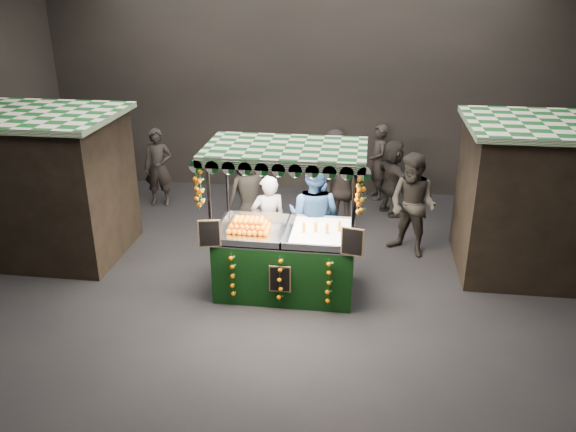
# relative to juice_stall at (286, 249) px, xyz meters

# --- Properties ---
(ground) EXTENTS (12.00, 12.00, 0.00)m
(ground) POSITION_rel_juice_stall_xyz_m (-0.14, -0.12, -0.75)
(ground) COLOR black
(ground) RESTS_ON ground
(market_hall) EXTENTS (12.10, 10.10, 5.05)m
(market_hall) POSITION_rel_juice_stall_xyz_m (-0.14, -0.12, 2.63)
(market_hall) COLOR black
(market_hall) RESTS_ON ground
(neighbour_stall_left) EXTENTS (3.00, 2.20, 2.60)m
(neighbour_stall_left) POSITION_rel_juice_stall_xyz_m (-4.54, 0.88, 0.55)
(neighbour_stall_left) COLOR black
(neighbour_stall_left) RESTS_ON ground
(neighbour_stall_right) EXTENTS (3.00, 2.20, 2.60)m
(neighbour_stall_right) POSITION_rel_juice_stall_xyz_m (4.26, 1.38, 0.55)
(neighbour_stall_right) COLOR black
(neighbour_stall_right) RESTS_ON ground
(juice_stall) EXTENTS (2.50, 1.47, 2.42)m
(juice_stall) POSITION_rel_juice_stall_xyz_m (0.00, 0.00, 0.00)
(juice_stall) COLOR black
(juice_stall) RESTS_ON ground
(vendor_grey) EXTENTS (0.71, 0.59, 1.67)m
(vendor_grey) POSITION_rel_juice_stall_xyz_m (-0.42, 0.84, 0.08)
(vendor_grey) COLOR gray
(vendor_grey) RESTS_ON ground
(vendor_blue) EXTENTS (1.13, 0.99, 1.97)m
(vendor_blue) POSITION_rel_juice_stall_xyz_m (0.36, 0.82, 0.23)
(vendor_blue) COLOR navy
(vendor_blue) RESTS_ON ground
(shopper_0) EXTENTS (0.66, 0.47, 1.71)m
(shopper_0) POSITION_rel_juice_stall_xyz_m (-3.29, 3.43, 0.10)
(shopper_0) COLOR black
(shopper_0) RESTS_ON ground
(shopper_1) EXTENTS (1.17, 1.12, 1.90)m
(shopper_1) POSITION_rel_juice_stall_xyz_m (2.05, 1.68, 0.20)
(shopper_1) COLOR #2A2622
(shopper_1) RESTS_ON ground
(shopper_2) EXTENTS (0.99, 0.46, 1.66)m
(shopper_2) POSITION_rel_juice_stall_xyz_m (0.77, 2.59, 0.08)
(shopper_2) COLOR #2C2624
(shopper_2) RESTS_ON ground
(shopper_3) EXTENTS (1.12, 1.12, 1.56)m
(shopper_3) POSITION_rel_juice_stall_xyz_m (0.47, 4.48, 0.02)
(shopper_3) COLOR #2A2322
(shopper_3) RESTS_ON ground
(shopper_4) EXTENTS (0.98, 0.96, 1.70)m
(shopper_4) POSITION_rel_juice_stall_xyz_m (-1.03, 2.12, 0.10)
(shopper_4) COLOR black
(shopper_4) RESTS_ON ground
(shopper_5) EXTENTS (1.11, 1.55, 1.62)m
(shopper_5) POSITION_rel_juice_stall_xyz_m (1.75, 3.58, 0.05)
(shopper_5) COLOR #2A2622
(shopper_5) RESTS_ON ground
(shopper_6) EXTENTS (0.56, 0.71, 1.70)m
(shopper_6) POSITION_rel_juice_stall_xyz_m (1.45, 4.48, 0.10)
(shopper_6) COLOR #2B2623
(shopper_6) RESTS_ON ground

